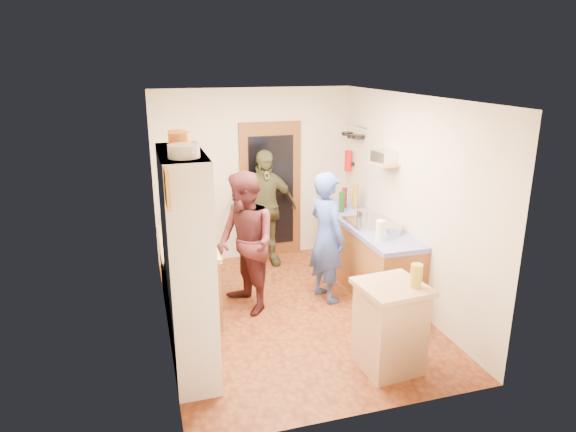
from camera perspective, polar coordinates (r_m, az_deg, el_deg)
name	(u,v)px	position (r m, az deg, el deg)	size (l,w,h in m)	color
floor	(292,313)	(6.46, 0.49, -10.68)	(3.00, 4.00, 0.02)	brown
ceiling	(293,96)	(5.72, 0.55, 13.20)	(3.00, 4.00, 0.02)	silver
wall_back	(254,175)	(7.84, -3.80, 4.55)	(3.00, 0.02, 2.60)	beige
wall_front	(366,280)	(4.20, 8.65, -7.01)	(3.00, 0.02, 2.60)	beige
wall_left	(159,223)	(5.72, -14.10, -0.71)	(0.02, 4.00, 2.60)	beige
wall_right	(409,201)	(6.55, 13.26, 1.59)	(0.02, 4.00, 2.60)	beige
door_frame	(271,191)	(7.92, -1.94, 2.85)	(0.95, 0.06, 2.10)	brown
door_glass	(271,191)	(7.89, -1.87, 2.79)	(0.70, 0.02, 1.70)	black
hutch_body	(188,265)	(5.05, -11.07, -5.35)	(0.40, 1.20, 2.20)	white
hutch_top_shelf	(181,154)	(4.75, -11.81, 6.80)	(0.40, 1.14, 0.04)	white
plate_stack	(184,151)	(4.43, -11.50, 7.09)	(0.27, 0.27, 0.11)	white
orange_pot_a	(179,141)	(4.81, -11.97, 8.14)	(0.20, 0.20, 0.16)	orange
orange_pot_b	(177,138)	(5.04, -12.20, 8.46)	(0.17, 0.17, 0.15)	orange
left_counter_base	(189,277)	(6.46, -11.00, -6.70)	(0.60, 1.40, 0.85)	brown
left_counter_top	(186,243)	(6.30, -11.23, -2.95)	(0.64, 1.44, 0.05)	tan
toaster	(194,244)	(5.90, -10.43, -3.10)	(0.24, 0.16, 0.18)	white
kettle	(183,238)	(6.13, -11.62, -2.42)	(0.16, 0.16, 0.18)	white
orange_bowl	(191,233)	(6.44, -10.71, -1.84)	(0.18, 0.18, 0.08)	orange
chopping_board	(184,227)	(6.79, -11.53, -1.15)	(0.30, 0.22, 0.03)	tan
right_counter_base	(366,256)	(7.10, 8.62, -4.39)	(0.60, 2.20, 0.84)	brown
right_counter_top	(367,224)	(6.95, 8.79, -0.94)	(0.62, 2.22, 0.06)	#0B12AC
hob	(369,222)	(6.89, 9.02, -0.69)	(0.55, 0.58, 0.04)	silver
pot_on_hob	(364,215)	(6.89, 8.47, 0.09)	(0.20, 0.20, 0.13)	silver
bottle_a	(342,202)	(7.32, 5.97, 1.57)	(0.08, 0.08, 0.30)	#143F14
bottle_b	(344,198)	(7.56, 6.28, 2.05)	(0.08, 0.08, 0.30)	#591419
bottle_c	(355,197)	(7.51, 7.50, 2.15)	(0.09, 0.09, 0.36)	olive
paper_towel	(380,230)	(6.26, 10.23, -1.58)	(0.11, 0.11, 0.24)	white
mixing_bowl	(391,229)	(6.56, 11.40, -1.44)	(0.27, 0.27, 0.10)	silver
island_base	(390,329)	(5.31, 11.22, -12.21)	(0.55, 0.55, 0.86)	tan
island_top	(392,287)	(5.10, 11.51, -7.74)	(0.62, 0.62, 0.05)	tan
cutting_board	(385,285)	(5.11, 10.74, -7.53)	(0.35, 0.28, 0.02)	white
oil_jar	(416,276)	(5.06, 14.07, -6.44)	(0.11, 0.11, 0.23)	#AD9E2D
pan_rail	(357,126)	(7.72, 7.71, 9.89)	(0.02, 0.02, 0.65)	silver
pan_hang_a	(358,137)	(7.55, 7.79, 8.73)	(0.18, 0.18, 0.05)	black
pan_hang_b	(352,136)	(7.73, 7.17, 8.80)	(0.16, 0.16, 0.05)	black
pan_hang_c	(347,134)	(7.91, 6.60, 9.08)	(0.17, 0.17, 0.05)	black
wall_shelf	(384,163)	(6.77, 10.59, 5.76)	(0.26, 0.42, 0.03)	tan
radio	(384,157)	(6.76, 10.63, 6.50)	(0.22, 0.30, 0.15)	silver
ext_bracket	(352,164)	(7.97, 7.09, 5.77)	(0.06, 0.10, 0.04)	black
fire_extinguisher	(348,161)	(7.94, 6.70, 6.11)	(0.11, 0.11, 0.32)	red
picture_frame	(167,188)	(4.03, -13.27, 3.00)	(0.03, 0.25, 0.30)	gold
person_hob	(330,237)	(6.49, 4.68, -2.35)	(0.61, 0.40, 1.69)	#324DA4
person_left	(246,242)	(6.25, -4.71, -2.88)	(0.85, 0.66, 1.74)	#411A1D
person_back	(265,208)	(7.59, -2.62, 0.85)	(1.03, 0.43, 1.75)	#3E3F26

